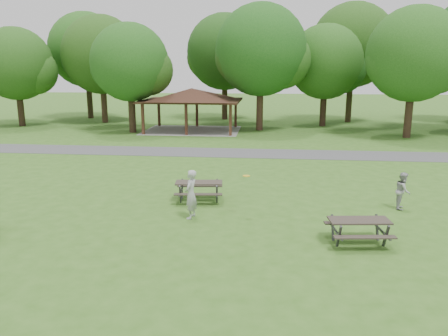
# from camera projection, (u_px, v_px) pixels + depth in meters

# --- Properties ---
(ground) EXTENTS (160.00, 160.00, 0.00)m
(ground) POSITION_uv_depth(u_px,v_px,m) (184.00, 228.00, 15.55)
(ground) COLOR #33601B
(ground) RESTS_ON ground
(asphalt_path) EXTENTS (120.00, 3.20, 0.02)m
(asphalt_path) POSITION_uv_depth(u_px,v_px,m) (225.00, 153.00, 29.11)
(asphalt_path) COLOR #454648
(asphalt_path) RESTS_ON ground
(pavilion) EXTENTS (8.60, 7.01, 3.76)m
(pavilion) POSITION_uv_depth(u_px,v_px,m) (192.00, 96.00, 38.51)
(pavilion) COLOR #3D2116
(pavilion) RESTS_ON ground
(tree_row_b) EXTENTS (7.14, 6.80, 9.28)m
(tree_row_b) POSITION_uv_depth(u_px,v_px,m) (17.00, 66.00, 41.13)
(tree_row_b) COLOR black
(tree_row_b) RESTS_ON ground
(tree_row_c) EXTENTS (8.19, 7.80, 10.67)m
(tree_row_c) POSITION_uv_depth(u_px,v_px,m) (102.00, 57.00, 43.61)
(tree_row_c) COLOR #312015
(tree_row_c) RESTS_ON ground
(tree_row_d) EXTENTS (6.93, 6.60, 9.27)m
(tree_row_d) POSITION_uv_depth(u_px,v_px,m) (131.00, 65.00, 36.97)
(tree_row_d) COLOR black
(tree_row_d) RESTS_ON ground
(tree_row_e) EXTENTS (8.40, 8.00, 11.02)m
(tree_row_e) POSITION_uv_depth(u_px,v_px,m) (262.00, 53.00, 38.03)
(tree_row_e) COLOR #321F16
(tree_row_e) RESTS_ON ground
(tree_row_f) EXTENTS (7.35, 7.00, 9.55)m
(tree_row_f) POSITION_uv_depth(u_px,v_px,m) (326.00, 64.00, 41.02)
(tree_row_f) COLOR black
(tree_row_f) RESTS_ON ground
(tree_row_g) EXTENTS (7.77, 7.40, 10.25)m
(tree_row_g) POSITION_uv_depth(u_px,v_px,m) (415.00, 57.00, 34.00)
(tree_row_g) COLOR black
(tree_row_g) RESTS_ON ground
(tree_deep_a) EXTENTS (8.40, 8.00, 11.38)m
(tree_deep_a) POSITION_uv_depth(u_px,v_px,m) (87.00, 52.00, 47.17)
(tree_deep_a) COLOR black
(tree_deep_a) RESTS_ON ground
(tree_deep_b) EXTENTS (8.40, 8.00, 11.13)m
(tree_deep_b) POSITION_uv_depth(u_px,v_px,m) (226.00, 54.00, 46.17)
(tree_deep_b) COLOR black
(tree_deep_b) RESTS_ON ground
(tree_deep_c) EXTENTS (8.82, 8.40, 11.90)m
(tree_deep_c) POSITION_uv_depth(u_px,v_px,m) (353.00, 48.00, 43.74)
(tree_deep_c) COLOR #312316
(tree_deep_c) RESTS_ON ground
(picnic_table_middle) EXTENTS (2.14, 1.79, 0.86)m
(picnic_table_middle) POSITION_uv_depth(u_px,v_px,m) (199.00, 186.00, 18.58)
(picnic_table_middle) COLOR #312A23
(picnic_table_middle) RESTS_ON ground
(picnic_table_far) EXTENTS (2.10, 1.76, 0.84)m
(picnic_table_far) POSITION_uv_depth(u_px,v_px,m) (359.00, 225.00, 14.09)
(picnic_table_far) COLOR #302923
(picnic_table_far) RESTS_ON ground
(frisbee_in_flight) EXTENTS (0.37, 0.37, 0.02)m
(frisbee_in_flight) POSITION_uv_depth(u_px,v_px,m) (246.00, 176.00, 16.51)
(frisbee_in_flight) COLOR gold
(frisbee_in_flight) RESTS_ON ground
(frisbee_thrower) EXTENTS (0.57, 0.76, 1.87)m
(frisbee_thrower) POSITION_uv_depth(u_px,v_px,m) (191.00, 194.00, 16.38)
(frisbee_thrower) COLOR #A6A6A9
(frisbee_thrower) RESTS_ON ground
(frisbee_catcher) EXTENTS (0.75, 0.86, 1.51)m
(frisbee_catcher) POSITION_uv_depth(u_px,v_px,m) (403.00, 191.00, 17.52)
(frisbee_catcher) COLOR #A2A3A5
(frisbee_catcher) RESTS_ON ground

